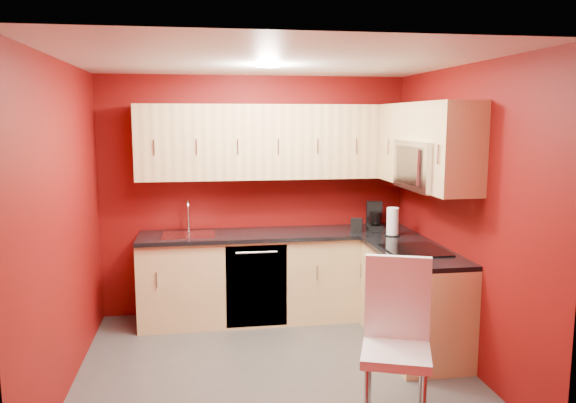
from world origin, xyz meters
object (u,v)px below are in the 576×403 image
object	(u,v)px
coffee_maker	(375,215)
microwave	(430,165)
napkin_holder	(357,225)
dining_chair	(396,345)
sink	(188,231)
paper_towel	(393,222)

from	to	relation	value
coffee_maker	microwave	bearing A→B (deg)	-72.83
napkin_holder	dining_chair	bearing A→B (deg)	-98.54
sink	napkin_holder	size ratio (longest dim) A/B	4.06
napkin_holder	sink	bearing A→B (deg)	177.46
microwave	dining_chair	world-z (taller)	microwave
microwave	paper_towel	xyz separation A→B (m)	(-0.09, 0.65, -0.61)
coffee_maker	paper_towel	bearing A→B (deg)	-73.84
coffee_maker	dining_chair	world-z (taller)	coffee_maker
microwave	coffee_maker	world-z (taller)	microwave
napkin_holder	dining_chair	size ratio (longest dim) A/B	0.11
napkin_holder	paper_towel	xyz separation A→B (m)	(0.29, -0.28, 0.07)
paper_towel	coffee_maker	bearing A→B (deg)	96.47
sink	paper_towel	distance (m)	2.03
coffee_maker	napkin_holder	world-z (taller)	coffee_maker
paper_towel	dining_chair	distance (m)	1.97
dining_chair	sink	bearing A→B (deg)	143.16
sink	coffee_maker	bearing A→B (deg)	2.01
microwave	paper_towel	bearing A→B (deg)	98.13
napkin_holder	dining_chair	world-z (taller)	dining_chair
microwave	paper_towel	distance (m)	0.90
coffee_maker	napkin_holder	bearing A→B (deg)	-139.27
sink	paper_towel	bearing A→B (deg)	-10.00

